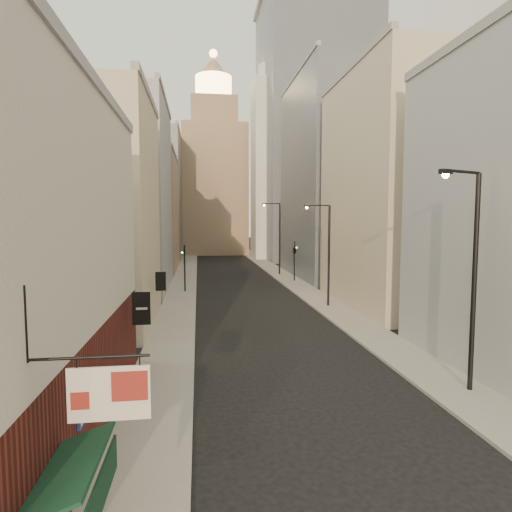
{
  "coord_description": "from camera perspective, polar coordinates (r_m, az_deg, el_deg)",
  "views": [
    {
      "loc": [
        -4.72,
        -5.51,
        7.58
      ],
      "look_at": [
        -1.08,
        21.37,
        5.29
      ],
      "focal_mm": 30.0,
      "sensor_mm": 36.0,
      "label": 1
    }
  ],
  "objects": [
    {
      "name": "clock_tower",
      "position": [
        98.09,
        -5.59,
        10.7
      ],
      "size": [
        14.0,
        14.0,
        44.9
      ],
      "color": "#95795E",
      "rests_on": "ground"
    },
    {
      "name": "streetlamp_far",
      "position": [
        58.36,
        2.93,
        2.91
      ],
      "size": [
        2.46,
        1.12,
        9.85
      ],
      "rotation": [
        0.0,
        0.0,
        -0.37
      ],
      "color": "black",
      "rests_on": "ground"
    },
    {
      "name": "sidewalk_right",
      "position": [
        61.99,
        2.78,
        -2.12
      ],
      "size": [
        3.0,
        140.0,
        0.15
      ],
      "primitive_type": "cube",
      "color": "gray",
      "rests_on": "ground"
    },
    {
      "name": "left_bldg_grey",
      "position": [
        48.12,
        -16.54,
        7.52
      ],
      "size": [
        8.0,
        16.0,
        20.0
      ],
      "primitive_type": "cube",
      "color": "#9FA0A5",
      "rests_on": "ground"
    },
    {
      "name": "traffic_light_right",
      "position": [
        52.31,
        5.17,
        0.8
      ],
      "size": [
        0.71,
        0.71,
        5.0
      ],
      "rotation": [
        0.0,
        0.0,
        3.03
      ],
      "color": "black",
      "rests_on": "ground"
    },
    {
      "name": "streetlamp_near",
      "position": [
        20.41,
        26.76,
        -1.56
      ],
      "size": [
        2.4,
        1.09,
        9.61
      ],
      "rotation": [
        0.0,
        0.0,
        0.37
      ],
      "color": "black",
      "rests_on": "ground"
    },
    {
      "name": "right_bldg_beige",
      "position": [
        39.32,
        17.66,
        8.14
      ],
      "size": [
        8.0,
        16.0,
        20.0
      ],
      "primitive_type": "cube",
      "color": "#BDAE93",
      "rests_on": "ground"
    },
    {
      "name": "streetlamp_mid",
      "position": [
        37.4,
        9.35,
        0.93
      ],
      "size": [
        2.23,
        0.96,
        8.88
      ],
      "rotation": [
        0.0,
        0.0,
        -0.35
      ],
      "color": "black",
      "rests_on": "ground"
    },
    {
      "name": "near_building_left",
      "position": [
        15.88,
        -30.92,
        -1.5
      ],
      "size": [
        8.3,
        23.04,
        12.3
      ],
      "color": "#571F19",
      "rests_on": "ground"
    },
    {
      "name": "traffic_light_left",
      "position": [
        44.96,
        -9.51,
        -0.37
      ],
      "size": [
        0.57,
        0.49,
        5.0
      ],
      "rotation": [
        0.0,
        0.0,
        2.91
      ],
      "color": "black",
      "rests_on": "ground"
    },
    {
      "name": "white_tower",
      "position": [
        85.51,
        2.33,
        12.24
      ],
      "size": [
        8.0,
        8.0,
        41.5
      ],
      "color": "silver",
      "rests_on": "ground"
    },
    {
      "name": "left_bldg_beige",
      "position": [
        32.34,
        -20.81,
        5.27
      ],
      "size": [
        8.0,
        12.0,
        16.0
      ],
      "primitive_type": "cube",
      "color": "#BDAE93",
      "rests_on": "ground"
    },
    {
      "name": "left_bldg_wingrid",
      "position": [
        85.93,
        -12.67,
        7.67
      ],
      "size": [
        8.0,
        20.0,
        24.0
      ],
      "primitive_type": "cube",
      "color": "gray",
      "rests_on": "ground"
    },
    {
      "name": "sidewalk_left",
      "position": [
        61.0,
        -9.33,
        -2.29
      ],
      "size": [
        3.0,
        140.0,
        0.15
      ],
      "primitive_type": "cube",
      "color": "gray",
      "rests_on": "ground"
    },
    {
      "name": "highrise",
      "position": [
        88.41,
        7.68,
        16.6
      ],
      "size": [
        21.0,
        23.0,
        51.2
      ],
      "color": "gray",
      "rests_on": "ground"
    },
    {
      "name": "right_bldg_wingrid",
      "position": [
        58.22,
        9.16,
        10.12
      ],
      "size": [
        8.0,
        20.0,
        26.0
      ],
      "primitive_type": "cube",
      "color": "gray",
      "rests_on": "ground"
    },
    {
      "name": "left_bldg_tan",
      "position": [
        65.92,
        -14.11,
        5.49
      ],
      "size": [
        8.0,
        18.0,
        17.0
      ],
      "primitive_type": "cube",
      "color": "#95795E",
      "rests_on": "ground"
    }
  ]
}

